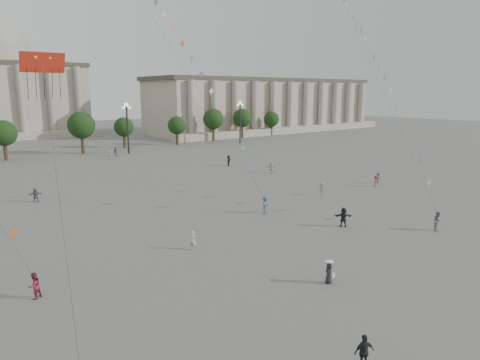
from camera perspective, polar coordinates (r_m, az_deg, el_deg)
ground at (r=29.66m, az=15.18°, el=-14.40°), size 360.00×360.00×0.00m
hall_east at (r=146.17m, az=3.59°, el=9.92°), size 84.00×26.22×17.20m
tree_row at (r=96.40m, az=-24.93°, el=6.16°), size 137.12×5.12×8.00m
lamp_post_mid_east at (r=93.32m, az=-14.82°, el=7.92°), size 2.00×0.90×10.65m
lamp_post_far_east at (r=108.68m, az=0.01°, el=8.78°), size 2.00×0.90×10.65m
person_crowd_0 at (r=90.68m, az=-16.28°, el=3.63°), size 1.12×0.73×1.77m
person_crowd_3 at (r=42.68m, az=13.62°, el=-4.82°), size 1.75×1.53×1.91m
person_crowd_4 at (r=86.76m, az=-16.94°, el=3.24°), size 1.69×1.22×1.76m
person_crowd_6 at (r=54.91m, az=10.88°, el=-1.18°), size 1.22×1.06×1.64m
person_crowd_7 at (r=68.91m, az=4.16°, el=1.67°), size 1.77×0.99×1.82m
person_crowd_8 at (r=61.73m, az=17.65°, el=-0.13°), size 1.18×1.04×1.59m
person_crowd_9 at (r=75.57m, az=-1.52°, el=2.62°), size 1.68×1.61×1.90m
person_crowd_12 at (r=56.21m, az=-25.61°, el=-1.80°), size 1.66×0.87×1.71m
person_crowd_13 at (r=35.91m, az=-6.31°, el=-7.98°), size 0.62×0.70×1.60m
person_crowd_14 at (r=64.26m, az=17.93°, el=0.28°), size 1.08×0.73×1.54m
tourist_1 at (r=22.40m, az=16.22°, el=-21.13°), size 1.10×0.78×1.73m
kite_flyer_0 at (r=30.59m, az=-25.74°, el=-12.58°), size 1.06×1.00×1.73m
kite_flyer_1 at (r=46.05m, az=3.41°, el=-3.32°), size 1.39×1.15×1.87m
kite_flyer_2 at (r=44.47m, az=24.87°, el=-4.97°), size 1.13×1.05×1.86m
hat_person at (r=30.37m, az=11.79°, el=-11.91°), size 0.85×0.71×1.69m
dragon_kite at (r=24.93m, az=-24.68°, el=12.20°), size 2.93×8.43×20.94m
kite_train_east at (r=70.77m, az=16.34°, el=17.18°), size 34.06×41.84×65.20m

